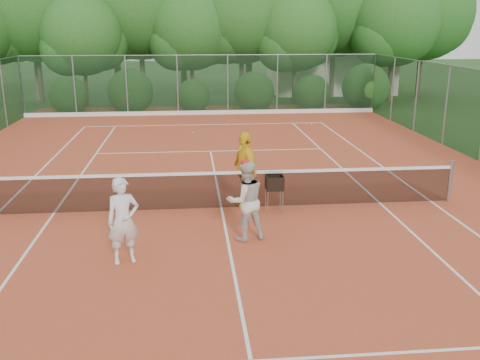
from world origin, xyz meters
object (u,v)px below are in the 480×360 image
object	(u,v)px
player_yellow	(245,169)
ball_hopper	(274,183)
player_white	(123,221)
player_center_grp	(246,200)

from	to	relation	value
player_yellow	ball_hopper	world-z (taller)	player_yellow
player_white	ball_hopper	xyz separation A→B (m)	(3.32, 2.56, -0.10)
player_center_grp	ball_hopper	world-z (taller)	player_center_grp
player_white	ball_hopper	world-z (taller)	player_white
player_center_grp	player_white	bearing A→B (deg)	-159.19
player_white	player_center_grp	distance (m)	2.61
ball_hopper	player_white	bearing A→B (deg)	-137.80
player_white	player_center_grp	world-z (taller)	player_center_grp
player_white	player_yellow	xyz separation A→B (m)	(2.66, 3.13, 0.11)
player_center_grp	player_yellow	size ratio (longest dim) A/B	0.92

